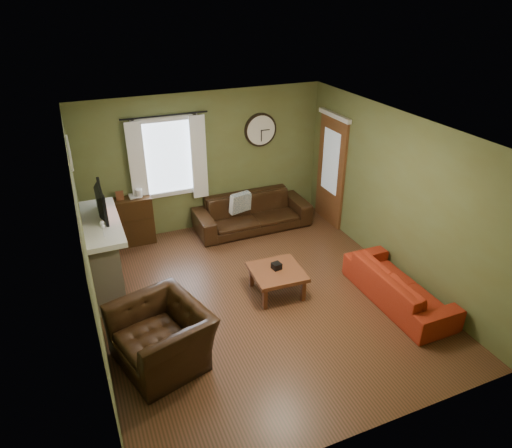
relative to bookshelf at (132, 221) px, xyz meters
name	(u,v)px	position (x,y,z in m)	size (l,w,h in m)	color
floor	(260,297)	(1.48, -2.42, -0.45)	(4.60, 5.20, 0.00)	#4E2E1C
ceiling	(261,130)	(1.48, -2.42, 2.15)	(4.60, 5.20, 0.00)	white
wall_left	(87,255)	(-0.82, -2.42, 0.85)	(0.00, 5.20, 2.60)	#5A6233
wall_right	(395,196)	(3.78, -2.42, 0.85)	(0.00, 5.20, 2.60)	#5A6233
wall_back	(205,162)	(1.48, 0.18, 0.85)	(4.60, 0.00, 2.60)	#5A6233
wall_front	(371,341)	(1.48, -5.02, 0.85)	(4.60, 0.00, 2.60)	#5A6233
fireplace	(103,258)	(-0.62, -1.27, 0.10)	(0.40, 1.40, 1.10)	tan
firebox	(119,269)	(-0.43, -1.27, -0.15)	(0.04, 0.60, 0.55)	black
mantel	(99,223)	(-0.59, -1.27, 0.69)	(0.58, 1.60, 0.08)	white
tv	(97,206)	(-0.57, -1.12, 0.91)	(0.60, 0.08, 0.35)	black
tv_screen	(102,201)	(-0.49, -1.12, 0.96)	(0.02, 0.62, 0.36)	#994C3F
medallion_left	(71,161)	(-0.80, -1.62, 1.80)	(0.28, 0.28, 0.03)	white
medallion_mid	(69,152)	(-0.80, -1.27, 1.80)	(0.28, 0.28, 0.03)	white
medallion_right	(68,145)	(-0.80, -0.92, 1.80)	(0.28, 0.28, 0.03)	white
window_pane	(167,157)	(0.78, 0.16, 1.05)	(1.00, 0.02, 1.30)	silver
curtain_rod	(165,116)	(0.78, 0.06, 1.82)	(0.03, 0.03, 1.50)	black
curtain_left	(138,166)	(0.23, 0.06, 1.00)	(0.28, 0.04, 1.55)	white
curtain_right	(199,158)	(1.33, 0.06, 1.00)	(0.28, 0.04, 1.55)	white
wall_clock	(261,130)	(2.58, 0.13, 1.35)	(0.64, 0.06, 0.64)	white
door	(331,171)	(3.75, -0.57, 0.60)	(0.05, 0.90, 2.10)	brown
bookshelf	(132,221)	(0.00, 0.00, 0.00)	(0.75, 0.32, 0.89)	black
book	(129,194)	(0.01, 0.05, 0.51)	(0.18, 0.24, 0.02)	brown
sofa_brown	(252,212)	(2.23, -0.27, -0.12)	(2.21, 0.86, 0.64)	black
pillow_left	(242,202)	(2.05, -0.20, 0.10)	(0.35, 0.11, 0.35)	#919A99
pillow_right	(240,203)	(2.00, -0.22, 0.10)	(0.40, 0.12, 0.40)	#919A99
sofa_red	(399,286)	(3.35, -3.29, -0.17)	(1.88, 0.74, 0.55)	maroon
armchair	(162,336)	(-0.15, -3.13, -0.07)	(1.16, 1.01, 0.75)	black
coffee_table	(277,281)	(1.77, -2.40, -0.24)	(0.76, 0.76, 0.41)	brown
tissue_box	(276,269)	(1.78, -2.36, -0.05)	(0.13, 0.13, 0.10)	black
wine_glass_a	(103,231)	(-0.57, -1.81, 0.83)	(0.07, 0.07, 0.20)	white
wine_glass_b	(102,227)	(-0.57, -1.67, 0.82)	(0.06, 0.06, 0.18)	white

